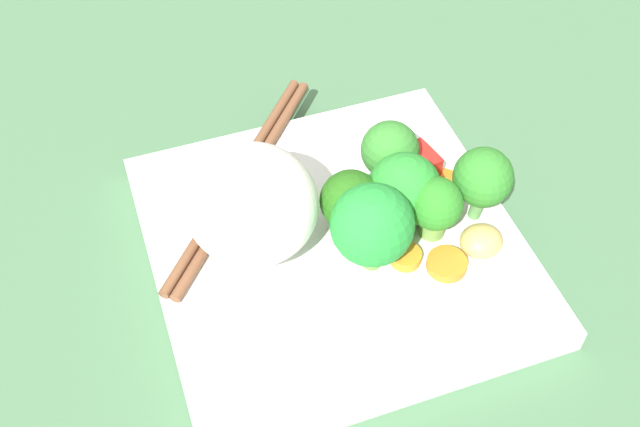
{
  "coord_description": "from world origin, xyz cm",
  "views": [
    {
      "loc": [
        -32.53,
        13.86,
        46.39
      ],
      "look_at": [
        1.05,
        0.71,
        4.0
      ],
      "focal_mm": 44.0,
      "sensor_mm": 36.0,
      "label": 1
    }
  ],
  "objects_px": {
    "square_plate": "(334,247)",
    "chopstick_pair": "(242,178)",
    "carrot_slice_0": "(444,183)",
    "rice_mound": "(252,204)",
    "broccoli_floret_0": "(436,206)"
  },
  "relations": [
    {
      "from": "square_plate",
      "to": "chopstick_pair",
      "type": "height_order",
      "value": "chopstick_pair"
    },
    {
      "from": "square_plate",
      "to": "chopstick_pair",
      "type": "relative_size",
      "value": 1.41
    },
    {
      "from": "carrot_slice_0",
      "to": "chopstick_pair",
      "type": "distance_m",
      "value": 0.15
    },
    {
      "from": "square_plate",
      "to": "carrot_slice_0",
      "type": "height_order",
      "value": "carrot_slice_0"
    },
    {
      "from": "square_plate",
      "to": "rice_mound",
      "type": "relative_size",
      "value": 2.77
    },
    {
      "from": "chopstick_pair",
      "to": "rice_mound",
      "type": "bearing_deg",
      "value": 33.93
    },
    {
      "from": "square_plate",
      "to": "chopstick_pair",
      "type": "bearing_deg",
      "value": 30.01
    },
    {
      "from": "square_plate",
      "to": "carrot_slice_0",
      "type": "distance_m",
      "value": 0.1
    },
    {
      "from": "square_plate",
      "to": "chopstick_pair",
      "type": "xyz_separation_m",
      "value": [
        0.08,
        0.05,
        0.01
      ]
    },
    {
      "from": "carrot_slice_0",
      "to": "chopstick_pair",
      "type": "relative_size",
      "value": 0.14
    },
    {
      "from": "carrot_slice_0",
      "to": "chopstick_pair",
      "type": "bearing_deg",
      "value": 67.27
    },
    {
      "from": "carrot_slice_0",
      "to": "broccoli_floret_0",
      "type": "bearing_deg",
      "value": 142.54
    },
    {
      "from": "broccoli_floret_0",
      "to": "chopstick_pair",
      "type": "relative_size",
      "value": 0.3
    },
    {
      "from": "broccoli_floret_0",
      "to": "chopstick_pair",
      "type": "height_order",
      "value": "broccoli_floret_0"
    },
    {
      "from": "rice_mound",
      "to": "carrot_slice_0",
      "type": "xyz_separation_m",
      "value": [
        -0.0,
        -0.15,
        -0.04
      ]
    }
  ]
}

